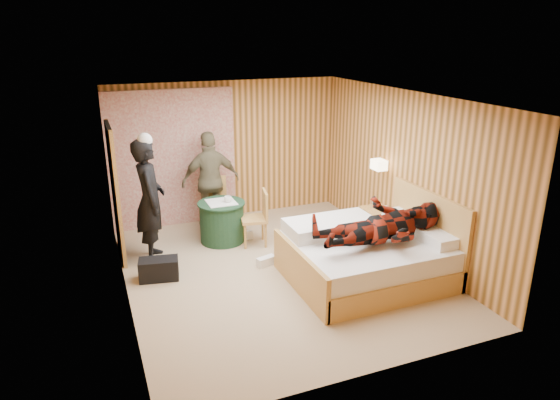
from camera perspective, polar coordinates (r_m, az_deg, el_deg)
name	(u,v)px	position (r m, az deg, el deg)	size (l,w,h in m)	color
floor	(277,271)	(7.36, -0.32, -8.06)	(4.20, 5.00, 0.01)	tan
ceiling	(277,97)	(6.61, -0.36, 11.64)	(4.20, 5.00, 0.01)	silver
wall_back	(227,151)	(9.17, -6.07, 5.64)	(4.20, 0.02, 2.50)	#DD9755
wall_left	(119,208)	(6.46, -17.96, -0.88)	(0.02, 5.00, 2.50)	#DD9755
wall_right	(405,174)	(7.86, 14.08, 2.93)	(0.02, 5.00, 2.50)	#DD9755
curtain	(173,159)	(8.91, -12.14, 4.59)	(2.20, 0.08, 2.40)	beige
doorway	(115,192)	(7.86, -18.33, 0.82)	(0.06, 0.90, 2.05)	black
wall_lamp	(379,165)	(8.11, 11.26, 3.98)	(0.26, 0.24, 0.16)	gold
bed	(369,256)	(7.13, 10.14, -6.28)	(2.16, 1.70, 1.17)	tan
nightstand	(378,226)	(8.27, 11.17, -2.99)	(0.45, 0.61, 0.59)	tan
round_table	(222,221)	(8.27, -6.65, -2.45)	(0.77, 0.77, 0.69)	#204728
chair_far	(214,199)	(8.77, -7.57, 0.12)	(0.55, 0.55, 0.93)	tan
chair_near	(259,214)	(8.04, -2.45, -1.58)	(0.48, 0.48, 0.90)	tan
duffel_bag	(159,269)	(7.26, -13.68, -7.68)	(0.54, 0.29, 0.31)	black
sneaker_left	(244,235)	(8.42, -4.16, -4.04)	(0.29, 0.12, 0.13)	white
sneaker_right	(266,261)	(7.49, -1.61, -6.99)	(0.29, 0.12, 0.13)	white
woman_standing	(150,201)	(7.64, -14.65, -0.06)	(0.68, 0.45, 1.87)	black
man_at_table	(211,181)	(8.69, -7.91, 2.18)	(1.01, 0.42, 1.72)	#6B6347
man_on_bed	(383,216)	(6.71, 11.71, -1.75)	(1.77, 0.67, 0.86)	maroon
book_lower	(381,210)	(8.12, 11.48, -1.17)	(0.17, 0.22, 0.02)	white
book_upper	(381,209)	(8.12, 11.49, -1.04)	(0.16, 0.22, 0.02)	white
cup_nightstand	(375,205)	(8.25, 10.83, -0.54)	(0.10, 0.10, 0.09)	white
cup_table	(228,199)	(8.11, -5.98, 0.09)	(0.12, 0.12, 0.10)	white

